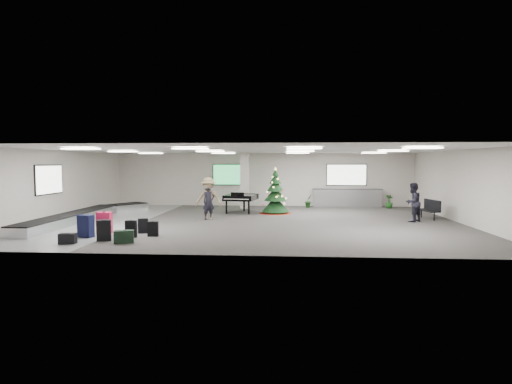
# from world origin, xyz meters

# --- Properties ---
(ground) EXTENTS (18.00, 18.00, 0.00)m
(ground) POSITION_xyz_m (0.00, 0.00, 0.00)
(ground) COLOR #33312E
(ground) RESTS_ON ground
(room_envelope) EXTENTS (18.02, 14.02, 3.21)m
(room_envelope) POSITION_xyz_m (-0.38, 0.67, 2.33)
(room_envelope) COLOR #B9B1A9
(room_envelope) RESTS_ON ground
(baggage_carousel) EXTENTS (2.28, 9.71, 0.43)m
(baggage_carousel) POSITION_xyz_m (-7.84, -0.08, 0.21)
(baggage_carousel) COLOR silver
(baggage_carousel) RESTS_ON ground
(service_counter) EXTENTS (4.05, 0.65, 1.08)m
(service_counter) POSITION_xyz_m (5.00, 6.65, 0.55)
(service_counter) COLOR silver
(service_counter) RESTS_ON ground
(suitcase_0) EXTENTS (0.51, 0.38, 0.73)m
(suitcase_0) POSITION_xyz_m (-4.77, -5.04, 0.36)
(suitcase_0) COLOR black
(suitcase_0) RESTS_ON ground
(suitcase_1) EXTENTS (0.40, 0.23, 0.62)m
(suitcase_1) POSITION_xyz_m (-4.10, -4.28, 0.30)
(suitcase_1) COLOR black
(suitcase_1) RESTS_ON ground
(pink_suitcase) EXTENTS (0.53, 0.31, 0.84)m
(pink_suitcase) POSITION_xyz_m (-5.34, -3.66, 0.41)
(pink_suitcase) COLOR #D31B47
(pink_suitcase) RESTS_ON ground
(suitcase_3) EXTENTS (0.42, 0.33, 0.57)m
(suitcase_3) POSITION_xyz_m (-3.97, -3.41, 0.28)
(suitcase_3) COLOR black
(suitcase_3) RESTS_ON ground
(navy_suitcase) EXTENTS (0.58, 0.43, 0.82)m
(navy_suitcase) POSITION_xyz_m (-5.69, -4.43, 0.40)
(navy_suitcase) COLOR black
(navy_suitcase) RESTS_ON ground
(suitcase_5) EXTENTS (0.44, 0.28, 0.65)m
(suitcase_5) POSITION_xyz_m (-5.67, -4.37, 0.32)
(suitcase_5) COLOR black
(suitcase_5) RESTS_ON ground
(green_duffel) EXTENTS (0.69, 0.49, 0.44)m
(green_duffel) POSITION_xyz_m (-3.94, -5.39, 0.21)
(green_duffel) COLOR black
(green_duffel) RESTS_ON ground
(suitcase_7) EXTENTS (0.39, 0.24, 0.56)m
(suitcase_7) POSITION_xyz_m (-3.39, -4.05, 0.27)
(suitcase_7) COLOR black
(suitcase_7) RESTS_ON ground
(black_duffel) EXTENTS (0.55, 0.35, 0.36)m
(black_duffel) POSITION_xyz_m (-5.71, -5.66, 0.17)
(black_duffel) COLOR black
(black_duffel) RESTS_ON ground
(christmas_tree) EXTENTS (1.69, 1.69, 2.41)m
(christmas_tree) POSITION_xyz_m (0.83, 3.15, 0.83)
(christmas_tree) COLOR maroon
(christmas_tree) RESTS_ON ground
(grand_piano) EXTENTS (1.77, 2.15, 1.12)m
(grand_piano) POSITION_xyz_m (-1.01, 3.35, 0.80)
(grand_piano) COLOR black
(grand_piano) RESTS_ON ground
(bench) EXTENTS (0.76, 1.50, 0.91)m
(bench) POSITION_xyz_m (8.10, 1.43, 0.51)
(bench) COLOR black
(bench) RESTS_ON ground
(traveler_a) EXTENTS (0.71, 0.67, 1.62)m
(traveler_a) POSITION_xyz_m (-2.18, 0.51, 0.81)
(traveler_a) COLOR black
(traveler_a) RESTS_ON ground
(traveler_b) EXTENTS (1.27, 0.74, 1.95)m
(traveler_b) POSITION_xyz_m (-2.21, 0.57, 0.98)
(traveler_b) COLOR #887354
(traveler_b) RESTS_ON ground
(traveler_bench) EXTENTS (1.08, 1.05, 1.75)m
(traveler_bench) POSITION_xyz_m (7.01, 0.40, 0.87)
(traveler_bench) COLOR black
(traveler_bench) RESTS_ON ground
(potted_plant_left) EXTENTS (0.55, 0.56, 0.79)m
(potted_plant_left) POSITION_xyz_m (2.69, 6.11, 0.40)
(potted_plant_left) COLOR #123B15
(potted_plant_left) RESTS_ON ground
(potted_plant_right) EXTENTS (0.61, 0.61, 0.78)m
(potted_plant_right) POSITION_xyz_m (7.33, 6.06, 0.39)
(potted_plant_right) COLOR #123B15
(potted_plant_right) RESTS_ON ground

